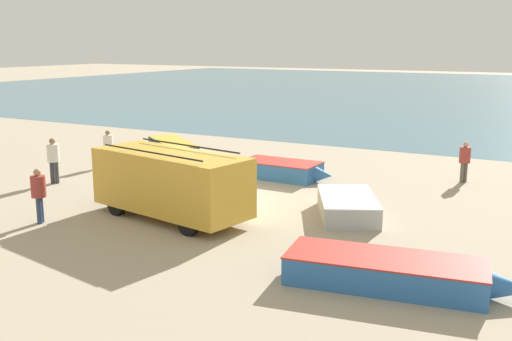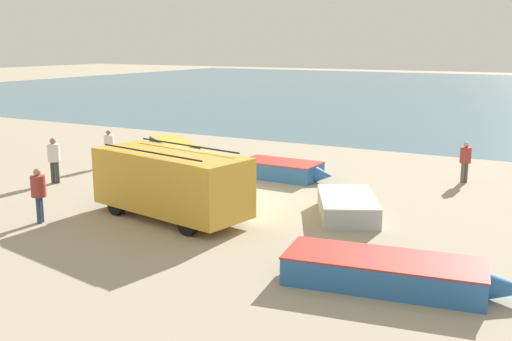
% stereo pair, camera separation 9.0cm
% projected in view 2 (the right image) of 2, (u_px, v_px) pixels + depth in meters
% --- Properties ---
extents(ground_plane, '(200.00, 200.00, 0.00)m').
position_uv_depth(ground_plane, '(215.00, 198.00, 20.81)').
color(ground_plane, tan).
extents(sea_water, '(120.00, 80.00, 0.01)m').
position_uv_depth(sea_water, '(473.00, 92.00, 65.30)').
color(sea_water, '#477084').
rests_on(sea_water, ground_plane).
extents(parked_van, '(5.53, 2.89, 2.20)m').
position_uv_depth(parked_van, '(170.00, 182.00, 18.28)').
color(parked_van, gold).
rests_on(parked_van, ground_plane).
extents(fishing_rowboat_0, '(3.82, 1.70, 0.68)m').
position_uv_depth(fishing_rowboat_0, '(283.00, 170.00, 23.85)').
color(fishing_rowboat_0, '#2D66AD').
rests_on(fishing_rowboat_0, ground_plane).
extents(fishing_rowboat_1, '(5.42, 2.27, 0.66)m').
position_uv_depth(fishing_rowboat_1, '(392.00, 273.00, 13.24)').
color(fishing_rowboat_1, '#2D66AD').
rests_on(fishing_rowboat_1, ground_plane).
extents(fishing_rowboat_2, '(4.58, 3.76, 0.61)m').
position_uv_depth(fishing_rowboat_2, '(173.00, 146.00, 29.57)').
color(fishing_rowboat_2, navy).
rests_on(fishing_rowboat_2, ground_plane).
extents(fishing_rowboat_3, '(2.88, 3.85, 0.66)m').
position_uv_depth(fishing_rowboat_3, '(347.00, 205.00, 18.73)').
color(fishing_rowboat_3, '#ADA89E').
rests_on(fishing_rowboat_3, ground_plane).
extents(fisherman_0, '(0.46, 0.46, 1.75)m').
position_uv_depth(fisherman_0, '(54.00, 156.00, 22.90)').
color(fisherman_0, '#38383D').
rests_on(fisherman_0, ground_plane).
extents(fisherman_1, '(0.42, 0.42, 1.59)m').
position_uv_depth(fisherman_1, '(109.00, 145.00, 26.11)').
color(fisherman_1, '#5B564C').
rests_on(fisherman_1, ground_plane).
extents(fisherman_2, '(0.44, 0.44, 1.67)m').
position_uv_depth(fisherman_2, '(38.00, 190.00, 17.83)').
color(fisherman_2, navy).
rests_on(fisherman_2, ground_plane).
extents(fisherman_3, '(0.42, 0.42, 1.59)m').
position_uv_depth(fisherman_3, '(465.00, 158.00, 23.01)').
color(fisherman_3, '#5B564C').
rests_on(fisherman_3, ground_plane).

